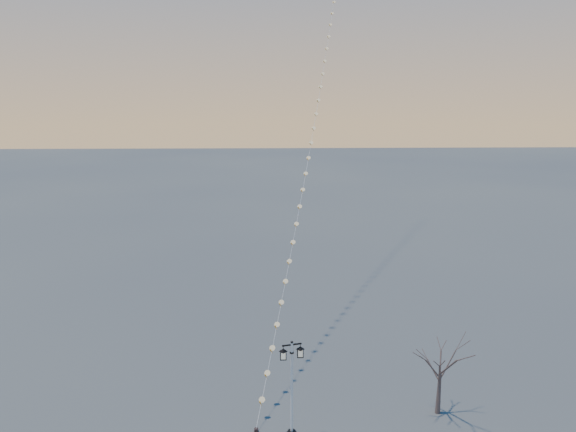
{
  "coord_description": "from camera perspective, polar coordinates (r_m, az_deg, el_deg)",
  "views": [
    {
      "loc": [
        -0.47,
        -23.6,
        16.48
      ],
      "look_at": [
        0.54,
        7.26,
        9.62
      ],
      "focal_mm": 34.01,
      "sensor_mm": 36.0,
      "label": 1
    }
  ],
  "objects": [
    {
      "name": "bare_tree",
      "position": [
        30.32,
        15.69,
        -14.48
      ],
      "size": [
        2.56,
        2.56,
        4.24
      ],
      "rotation": [
        0.0,
        0.0,
        0.12
      ],
      "color": "#4F3D36",
      "rests_on": "ground"
    },
    {
      "name": "street_lamp",
      "position": [
        27.54,
        0.39,
        -17.21
      ],
      "size": [
        1.27,
        0.66,
        5.09
      ],
      "rotation": [
        0.0,
        0.0,
        0.25
      ],
      "color": "black",
      "rests_on": "ground"
    },
    {
      "name": "kite_train",
      "position": [
        48.21,
        3.7,
        17.52
      ],
      "size": [
        11.25,
        47.62,
        41.55
      ],
      "rotation": [
        0.0,
        0.0,
        -0.41
      ],
      "color": "black",
      "rests_on": "ground"
    }
  ]
}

